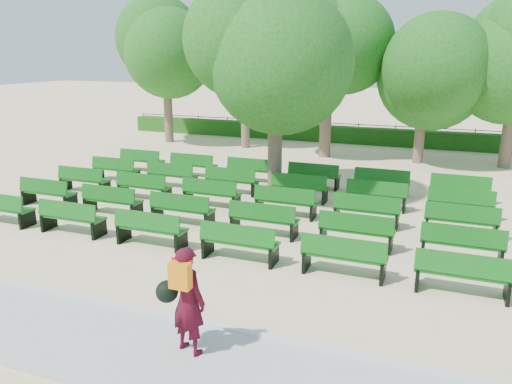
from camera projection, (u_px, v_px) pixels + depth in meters
ground at (244, 216)px, 15.40m from camera, size 120.00×120.00×0.00m
paving at (83, 338)px, 8.74m from camera, size 30.00×2.20×0.06m
curb at (122, 307)px, 9.77m from camera, size 30.00×0.12×0.10m
hedge at (339, 134)px, 27.86m from camera, size 26.00×0.70×0.90m
fence at (340, 141)px, 28.34m from camera, size 26.00×0.10×1.02m
tree_line at (321, 156)px, 24.39m from camera, size 21.80×6.80×7.04m
bench_array at (247, 208)px, 15.80m from camera, size 1.91×0.63×1.20m
tree_among at (276, 66)px, 16.46m from camera, size 4.81×4.81×6.61m
person at (186, 299)px, 8.07m from camera, size 0.92×0.61×1.85m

